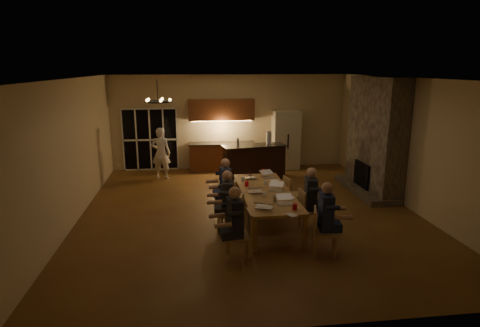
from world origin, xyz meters
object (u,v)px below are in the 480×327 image
(redcup_near, at_px, (295,207))
(bar_island, at_px, (254,162))
(chair_left_mid, at_px, (232,214))
(mug_front, at_px, (264,194))
(refrigerator, at_px, (286,140))
(chair_left_far, at_px, (227,198))
(mug_back, at_px, (243,179))
(plate_near, at_px, (288,198))
(chair_right_near, at_px, (325,232))
(laptop_b, at_px, (285,199))
(laptop_f, at_px, (269,173))
(person_left_far, at_px, (226,187))
(chair_left_near, at_px, (238,235))
(mug_mid, at_px, (266,183))
(chandelier, at_px, (158,102))
(person_left_near, at_px, (235,223))
(can_right, at_px, (282,185))
(redcup_mid, at_px, (247,184))
(standing_person, at_px, (161,153))
(laptop_e, at_px, (250,174))
(chair_right_mid, at_px, (311,210))
(can_silver, at_px, (275,199))
(person_left_mid, at_px, (228,202))
(bar_blender, at_px, (269,138))
(person_right_mid, at_px, (311,199))
(redcup_far, at_px, (263,172))
(person_right_near, at_px, (326,217))
(plate_left, at_px, (262,206))
(chair_right_far, at_px, (294,195))
(bar_bottle, at_px, (238,142))
(laptop_a, at_px, (264,202))
(plate_far, at_px, (275,181))
(laptop_c, at_px, (255,187))
(laptop_d, at_px, (276,186))

(redcup_near, bearing_deg, bar_island, 90.05)
(chair_left_mid, xyz_separation_m, mug_front, (0.71, 0.15, 0.36))
(refrigerator, height_order, chair_left_far, refrigerator)
(mug_back, height_order, plate_near, mug_back)
(chair_right_near, relative_size, laptop_b, 2.78)
(laptop_f, relative_size, plate_near, 1.17)
(person_left_far, distance_m, laptop_f, 1.22)
(chair_left_near, relative_size, mug_mid, 8.90)
(chandelier, relative_size, plate_near, 1.92)
(person_left_near, height_order, can_right, person_left_near)
(bar_island, relative_size, redcup_mid, 16.43)
(standing_person, height_order, laptop_b, standing_person)
(chair_left_far, distance_m, laptop_e, 0.95)
(standing_person, bearing_deg, laptop_f, 143.94)
(chair_left_far, height_order, laptop_f, laptop_f)
(chair_right_mid, xyz_separation_m, person_left_far, (-1.74, 1.12, 0.24))
(chair_right_near, xyz_separation_m, can_right, (-0.39, 1.90, 0.37))
(plate_near, bearing_deg, laptop_b, -112.31)
(can_silver, bearing_deg, person_left_mid, 165.85)
(chair_left_far, relative_size, bar_blender, 2.10)
(person_right_mid, xyz_separation_m, laptop_e, (-1.09, 1.56, 0.17))
(laptop_e, bearing_deg, chair_left_far, 38.44)
(person_right_mid, distance_m, standing_person, 5.69)
(laptop_e, distance_m, redcup_far, 0.54)
(person_left_far, distance_m, redcup_far, 1.35)
(person_left_near, bearing_deg, person_right_near, 83.82)
(person_left_near, height_order, redcup_mid, person_left_near)
(refrigerator, bearing_deg, person_right_mid, -97.83)
(chair_right_mid, height_order, chandelier, chandelier)
(chandelier, xyz_separation_m, redcup_near, (2.61, -1.31, -1.94))
(mug_front, xyz_separation_m, plate_near, (0.48, -0.16, -0.04))
(laptop_b, bearing_deg, plate_left, -171.93)
(person_right_mid, relative_size, mug_back, 13.80)
(chair_right_far, distance_m, mug_front, 1.38)
(person_left_mid, relative_size, chandelier, 2.62)
(bar_island, height_order, mug_front, bar_island)
(person_right_near, relative_size, plate_near, 5.04)
(chandelier, bearing_deg, chair_right_near, -29.25)
(redcup_near, bearing_deg, person_left_mid, 147.94)
(redcup_near, bearing_deg, laptop_e, 102.60)
(bar_island, xyz_separation_m, bar_bottle, (-0.50, -0.03, 0.66))
(laptop_a, bearing_deg, plate_far, -85.10)
(standing_person, xyz_separation_m, can_silver, (2.60, -4.78, -0.00))
(bar_island, xyz_separation_m, person_left_near, (-1.21, -5.31, 0.15))
(standing_person, bearing_deg, bar_bottle, -179.79)
(mug_front, distance_m, redcup_near, 0.97)
(bar_island, relative_size, redcup_near, 16.43)
(can_silver, bearing_deg, redcup_far, 85.69)
(laptop_c, relative_size, plate_near, 1.17)
(chair_right_near, height_order, laptop_d, laptop_d)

